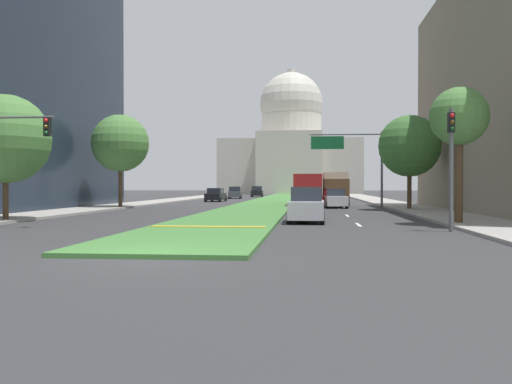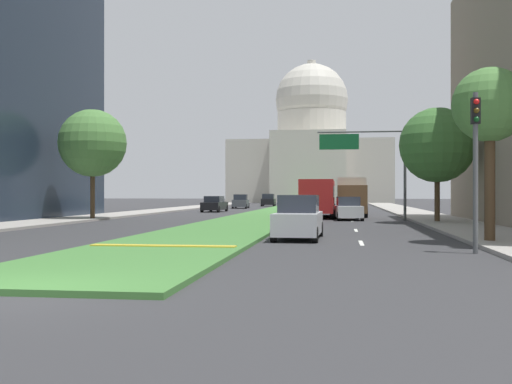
# 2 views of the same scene
# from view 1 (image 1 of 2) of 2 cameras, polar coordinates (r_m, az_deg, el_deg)

# --- Properties ---
(ground_plane) EXTENTS (261.60, 261.60, 0.00)m
(ground_plane) POSITION_cam_1_polar(r_m,az_deg,el_deg) (73.67, 2.16, -0.81)
(ground_plane) COLOR #333335
(grass_median) EXTENTS (5.59, 107.02, 0.14)m
(grass_median) POSITION_cam_1_polar(r_m,az_deg,el_deg) (67.74, 1.86, -0.88)
(grass_median) COLOR #427A38
(grass_median) RESTS_ON ground_plane
(median_curb_nose) EXTENTS (5.03, 0.50, 0.04)m
(median_curb_nose) POSITION_cam_1_polar(r_m,az_deg,el_deg) (23.93, -4.99, -3.61)
(median_curb_nose) COLOR gold
(median_curb_nose) RESTS_ON grass_median
(lane_dashes_right) EXTENTS (0.16, 61.75, 0.01)m
(lane_dashes_right) POSITION_cam_1_polar(r_m,az_deg,el_deg) (60.15, 7.88, -1.16)
(lane_dashes_right) COLOR silver
(lane_dashes_right) RESTS_ON ground_plane
(sidewalk_left) EXTENTS (4.00, 107.02, 0.15)m
(sidewalk_left) POSITION_cam_1_polar(r_m,az_deg,el_deg) (64.00, -10.02, -0.98)
(sidewalk_left) COLOR #9E9991
(sidewalk_left) RESTS_ON ground_plane
(sidewalk_right) EXTENTS (4.00, 107.02, 0.15)m
(sidewalk_right) POSITION_cam_1_polar(r_m,az_deg,el_deg) (62.23, 13.35, -1.04)
(sidewalk_right) COLOR #9E9991
(sidewalk_right) RESTS_ON ground_plane
(capitol_building) EXTENTS (32.41, 28.58, 29.93)m
(capitol_building) POSITION_cam_1_polar(r_m,az_deg,el_deg) (132.61, 3.67, 4.44)
(capitol_building) COLOR beige
(capitol_building) RESTS_ON ground_plane
(traffic_light_near_left) EXTENTS (3.34, 0.35, 5.20)m
(traffic_light_near_left) POSITION_cam_1_polar(r_m,az_deg,el_deg) (27.54, -24.70, 4.47)
(traffic_light_near_left) COLOR #515456
(traffic_light_near_left) RESTS_ON ground_plane
(traffic_light_near_right) EXTENTS (0.28, 0.35, 5.20)m
(traffic_light_near_right) POSITION_cam_1_polar(r_m,az_deg,el_deg) (24.48, 19.64, 3.84)
(traffic_light_near_right) COLOR #515456
(traffic_light_near_right) RESTS_ON ground_plane
(overhead_guide_sign) EXTENTS (6.24, 0.20, 6.50)m
(overhead_guide_sign) POSITION_cam_1_polar(r_m,az_deg,el_deg) (47.53, 10.13, 3.98)
(overhead_guide_sign) COLOR #515456
(overhead_guide_sign) RESTS_ON ground_plane
(street_tree_left_near) EXTENTS (4.74, 4.74, 6.80)m
(street_tree_left_near) POSITION_cam_1_polar(r_m,az_deg,el_deg) (32.21, -24.63, 5.03)
(street_tree_left_near) COLOR #4C3823
(street_tree_left_near) RESTS_ON ground_plane
(street_tree_right_near) EXTENTS (2.84, 2.84, 6.74)m
(street_tree_right_near) POSITION_cam_1_polar(r_m,az_deg,el_deg) (28.67, 20.37, 7.21)
(street_tree_right_near) COLOR #4C3823
(street_tree_right_near) RESTS_ON ground_plane
(street_tree_left_mid) EXTENTS (4.80, 4.80, 7.90)m
(street_tree_left_mid) POSITION_cam_1_polar(r_m,az_deg,el_deg) (47.67, -13.94, 4.93)
(street_tree_left_mid) COLOR #4C3823
(street_tree_left_mid) RESTS_ON ground_plane
(street_tree_right_mid) EXTENTS (4.80, 4.80, 7.41)m
(street_tree_right_mid) POSITION_cam_1_polar(r_m,az_deg,el_deg) (44.35, 15.68, 4.62)
(street_tree_right_mid) COLOR #4C3823
(street_tree_right_mid) RESTS_ON ground_plane
(sedan_lead_stopped) EXTENTS (1.96, 4.57, 1.87)m
(sedan_lead_stopped) POSITION_cam_1_polar(r_m,az_deg,el_deg) (29.18, 5.30, -1.44)
(sedan_lead_stopped) COLOR #BCBCC1
(sedan_lead_stopped) RESTS_ON ground_plane
(sedan_midblock) EXTENTS (2.12, 4.61, 1.68)m
(sedan_midblock) POSITION_cam_1_polar(r_m,az_deg,el_deg) (48.01, 8.18, -0.69)
(sedan_midblock) COLOR silver
(sedan_midblock) RESTS_ON ground_plane
(sedan_distant) EXTENTS (2.04, 4.69, 1.62)m
(sedan_distant) POSITION_cam_1_polar(r_m,az_deg,el_deg) (65.72, -4.21, -0.33)
(sedan_distant) COLOR black
(sedan_distant) RESTS_ON ground_plane
(sedan_far_horizon) EXTENTS (2.14, 4.60, 1.75)m
(sedan_far_horizon) POSITION_cam_1_polar(r_m,az_deg,el_deg) (80.02, -2.19, -0.10)
(sedan_far_horizon) COLOR #4C5156
(sedan_far_horizon) RESTS_ON ground_plane
(sedan_very_far) EXTENTS (2.11, 4.23, 1.80)m
(sedan_very_far) POSITION_cam_1_polar(r_m,az_deg,el_deg) (92.44, 0.11, 0.02)
(sedan_very_far) COLOR black
(sedan_very_far) RESTS_ON ground_plane
(box_truck_delivery) EXTENTS (2.40, 6.40, 3.20)m
(box_truck_delivery) POSITION_cam_1_polar(r_m,az_deg,el_deg) (54.36, 8.25, 0.41)
(box_truck_delivery) COLOR brown
(box_truck_delivery) RESTS_ON ground_plane
(city_bus) EXTENTS (2.62, 11.00, 2.95)m
(city_bus) POSITION_cam_1_polar(r_m,az_deg,el_deg) (52.91, 5.42, 0.50)
(city_bus) COLOR #B21E1E
(city_bus) RESTS_ON ground_plane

